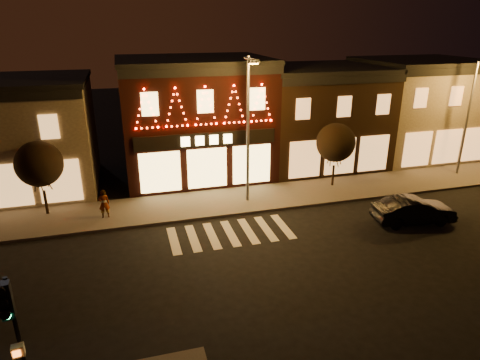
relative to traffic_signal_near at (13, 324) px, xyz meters
name	(u,v)px	position (x,y,z in m)	size (l,w,h in m)	color
ground	(253,274)	(8.14, 5.30, -3.28)	(120.00, 120.00, 0.00)	black
sidewalk_far	(245,199)	(10.14, 13.30, -3.21)	(44.00, 4.00, 0.15)	#47423D
building_pulp	(195,118)	(8.14, 19.28, 0.88)	(10.20, 8.34, 8.30)	black
building_right_a	(317,116)	(17.64, 19.30, 0.48)	(9.20, 8.28, 7.50)	#301E11
building_right_b	(417,108)	(26.64, 19.30, 0.63)	(9.20, 8.28, 7.80)	brown
traffic_signal_near	(13,324)	(0.00, 0.00, 0.00)	(0.34, 0.46, 4.44)	black
streetlamp_mid	(249,120)	(10.16, 12.76, 1.95)	(0.60, 1.99, 8.67)	#59595E
streetlamp_right	(472,111)	(26.42, 13.39, 1.53)	(0.52, 1.82, 7.94)	#59595E
tree_left	(39,164)	(-1.52, 14.28, -0.12)	(2.58, 2.58, 4.31)	black
tree_right	(336,143)	(16.48, 13.92, -0.15)	(2.55, 2.55, 4.26)	black
dark_sedan	(414,210)	(18.27, 7.81, -2.55)	(1.56, 4.47, 1.47)	black
pedestrian	(104,204)	(1.73, 12.83, -2.30)	(0.61, 0.40, 1.67)	gray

